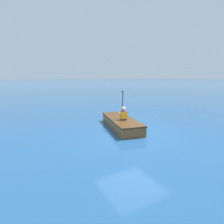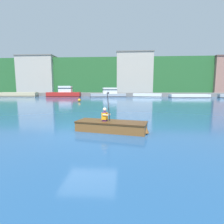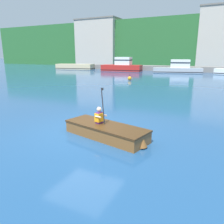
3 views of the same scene
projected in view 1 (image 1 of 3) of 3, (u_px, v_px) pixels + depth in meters
ground_plane at (132, 134)px, 7.32m from camera, size 300.00×300.00×0.00m
rowboat_foreground at (121, 122)px, 8.24m from camera, size 3.31×1.77×0.45m
person_paddler at (124, 114)px, 7.82m from camera, size 0.39×0.41×1.30m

